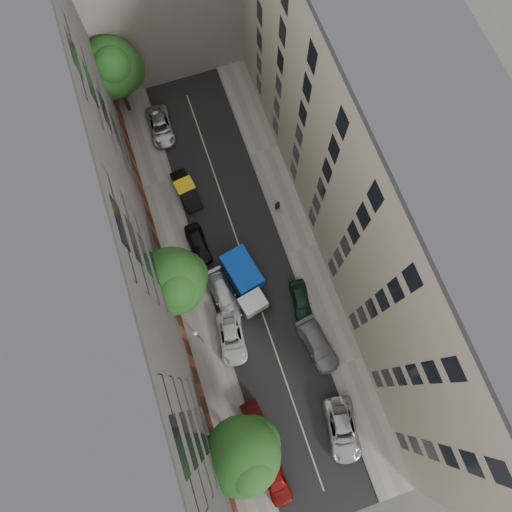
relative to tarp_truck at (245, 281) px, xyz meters
name	(u,v)px	position (x,y,z in m)	size (l,w,h in m)	color
ground	(247,268)	(0.60, 1.50, -1.48)	(120.00, 120.00, 0.00)	#4C4C49
road_surface	(247,268)	(0.60, 1.50, -1.47)	(8.00, 44.00, 0.02)	black
sidewalk_left	(190,286)	(-4.90, 1.50, -1.41)	(3.00, 44.00, 0.15)	gray
sidewalk_right	(302,249)	(6.10, 1.50, -1.41)	(3.00, 44.00, 0.15)	gray
building_left	(94,278)	(-10.40, 1.50, 8.52)	(8.00, 44.00, 20.00)	#484644
building_right	(385,186)	(11.60, 1.50, 8.52)	(8.00, 44.00, 20.00)	tan
tarp_truck	(245,281)	(0.00, 0.00, 0.00)	(3.41, 6.22, 2.69)	black
car_left_0	(275,478)	(-2.82, -15.97, -0.73)	(1.77, 4.39, 1.49)	maroon
car_left_1	(259,426)	(-2.77, -11.90, -0.77)	(1.51, 4.33, 1.43)	#4F0F14
car_left_2	(232,338)	(-2.71, -4.30, -0.81)	(2.23, 4.83, 1.34)	silver
car_left_3	(224,295)	(-2.20, -0.40, -0.76)	(2.02, 4.96, 1.44)	#B5B6BA
car_left_4	(198,244)	(-3.00, 4.90, -0.77)	(1.68, 4.19, 1.43)	black
car_left_5	(186,190)	(-2.52, 10.50, -0.75)	(1.55, 4.44, 1.46)	black
car_left_6	(161,127)	(-3.00, 18.10, -0.80)	(2.26, 4.89, 1.36)	silver
car_right_0	(342,430)	(3.65, -14.37, -0.75)	(2.45, 5.30, 1.47)	#B6B6BB
car_right_1	(318,345)	(4.20, -7.30, -0.74)	(2.09, 5.13, 1.49)	gray
car_right_2	(301,300)	(4.20, -3.10, -0.82)	(1.55, 3.86, 1.32)	#153020
tree_near	(244,456)	(-4.39, -13.23, 3.64)	(5.83, 5.64, 7.93)	#382619
tree_mid	(174,283)	(-5.70, 0.83, 3.68)	(5.83, 5.63, 7.97)	#382619
tree_far	(113,70)	(-5.39, 21.39, 4.71)	(5.64, 5.42, 9.09)	#382619
lamp_post	(198,337)	(-5.15, -3.75, 2.44)	(0.36, 0.36, 6.08)	#1B6033
pedestrian	(277,205)	(5.22, 6.10, -0.49)	(0.61, 0.40, 1.68)	black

